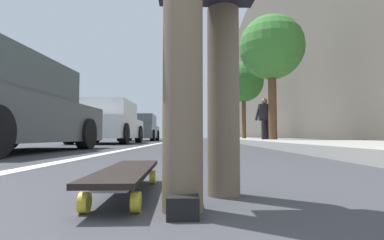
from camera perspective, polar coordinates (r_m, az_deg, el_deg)
ground_plane at (r=10.42m, az=-0.70°, el=-4.58°), size 80.00×80.00×0.00m
lane_stripe_white at (r=20.46m, az=-2.93°, el=-3.88°), size 52.00×0.16×0.01m
sidewalk_curb at (r=18.67m, az=10.41°, el=-3.68°), size 52.00×3.20×0.15m
building_facade at (r=24.08m, az=15.43°, el=12.65°), size 40.00×1.20×13.55m
skateboard at (r=1.34m, az=-12.50°, el=-10.03°), size 0.85×0.24×0.11m
parked_car_near at (r=5.45m, az=-33.15°, el=1.96°), size 4.28×1.94×1.46m
parked_car_mid at (r=10.99m, az=-15.92°, el=-0.60°), size 4.18×2.01×1.50m
parked_car_far at (r=16.94m, az=-10.01°, el=-1.64°), size 4.54×2.06×1.46m
traffic_light at (r=25.89m, az=-3.02°, el=2.65°), size 0.33×0.28×4.16m
street_tree_mid at (r=11.20m, az=15.16°, el=13.27°), size 2.30×2.30×4.59m
street_tree_far at (r=17.17m, az=9.95°, el=7.21°), size 2.26×2.26×4.49m
pedestrian_distant at (r=11.08m, az=13.89°, el=0.49°), size 0.46×0.72×1.66m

